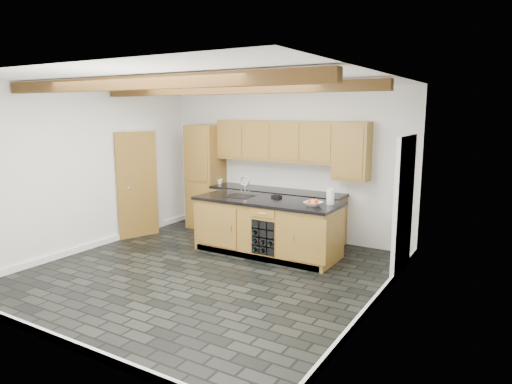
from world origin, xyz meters
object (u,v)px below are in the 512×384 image
at_px(island, 267,227).
at_px(fruit_bowl, 313,204).
at_px(kitchen_scale, 277,196).
at_px(paper_towel, 330,197).

height_order(island, fruit_bowl, fruit_bowl).
relative_size(kitchen_scale, fruit_bowl, 0.68).
bearing_deg(kitchen_scale, fruit_bowl, -4.83).
xyz_separation_m(kitchen_scale, paper_towel, (0.99, -0.06, 0.10)).
distance_m(island, fruit_bowl, 1.01).
bearing_deg(fruit_bowl, kitchen_scale, 158.46).
relative_size(island, fruit_bowl, 8.80).
bearing_deg(fruit_bowl, island, 173.49).
bearing_deg(island, kitchen_scale, 76.05).
bearing_deg(paper_towel, fruit_bowl, -123.54).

